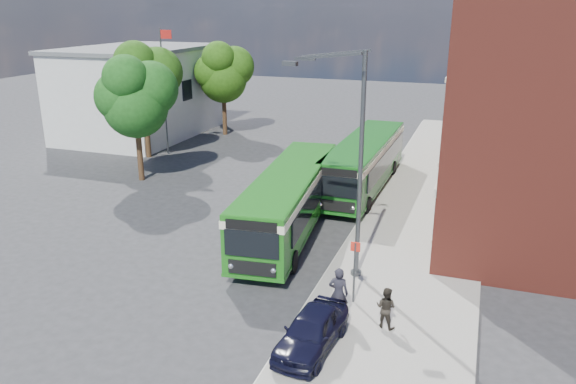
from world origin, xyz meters
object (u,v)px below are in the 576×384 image
at_px(bus_front, 289,196).
at_px(parked_car, 312,331).
at_px(bus_rear, 365,159).
at_px(street_lamp, 351,163).

xyz_separation_m(bus_front, parked_car, (4.01, -9.28, -1.05)).
distance_m(bus_front, bus_rear, 8.08).
xyz_separation_m(street_lamp, bus_front, (-3.83, 3.75, -2.96)).
bearing_deg(bus_front, parked_car, -66.65).
height_order(street_lamp, bus_front, street_lamp).
xyz_separation_m(bus_front, bus_rear, (1.99, 7.83, -0.00)).
bearing_deg(street_lamp, parked_car, -88.11).
relative_size(street_lamp, bus_front, 0.71).
height_order(street_lamp, bus_rear, street_lamp).
height_order(bus_front, parked_car, bus_front).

